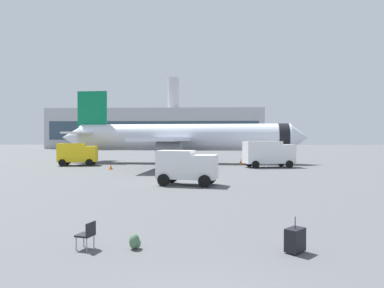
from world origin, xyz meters
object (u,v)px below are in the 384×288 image
airplane_at_gate (181,138)px  safety_cone_mid (111,167)px  service_truck (77,153)px  safety_cone_near (94,161)px  cargo_van (186,166)px  safety_cone_far (241,162)px  traveller_backpack (135,242)px  safety_cone_outer (195,171)px  rolling_suitcase (295,240)px  fuel_truck (268,153)px  gate_chair (87,233)px

airplane_at_gate → safety_cone_mid: 13.17m
service_truck → safety_cone_near: service_truck is taller
cargo_van → safety_cone_far: size_ratio=5.80×
traveller_backpack → safety_cone_outer: bearing=87.5°
traveller_backpack → rolling_suitcase: bearing=-1.2°
safety_cone_near → safety_cone_outer: bearing=-41.0°
safety_cone_mid → rolling_suitcase: (13.75, -28.04, 0.08)m
safety_cone_mid → service_truck: bearing=137.7°
safety_cone_near → traveller_backpack: safety_cone_near is taller
airplane_at_gate → service_truck: bearing=-159.1°
safety_cone_outer → service_truck: bearing=146.8°
cargo_van → traveller_backpack: bearing=-92.5°
cargo_van → service_truck: bearing=130.2°
airplane_at_gate → safety_cone_outer: airplane_at_gate is taller
fuel_truck → gate_chair: fuel_truck is taller
cargo_van → traveller_backpack: cargo_van is taller
service_truck → safety_cone_near: size_ratio=6.17×
gate_chair → fuel_truck: bearing=70.7°
service_truck → safety_cone_near: bearing=53.2°
airplane_at_gate → safety_cone_far: airplane_at_gate is taller
service_truck → safety_cone_near: (1.53, 2.05, -1.20)m
service_truck → safety_cone_outer: size_ratio=8.55×
service_truck → safety_cone_outer: (15.76, -10.33, -1.32)m
safety_cone_outer → rolling_suitcase: size_ratio=0.54×
safety_cone_mid → traveller_backpack: bearing=-72.6°
safety_cone_near → traveller_backpack: size_ratio=1.71×
safety_cone_near → safety_cone_far: safety_cone_near is taller
safety_cone_mid → safety_cone_outer: (9.77, -4.87, -0.02)m
fuel_truck → rolling_suitcase: 32.16m
service_truck → safety_cone_mid: (5.99, -5.46, -1.29)m
fuel_truck → traveller_backpack: fuel_truck is taller
airplane_at_gate → rolling_suitcase: bearing=-80.4°
service_truck → safety_cone_far: size_ratio=6.23×
safety_cone_near → traveller_backpack: bearing=-69.5°
safety_cone_near → safety_cone_outer: 18.87m
service_truck → airplane_at_gate: bearing=20.9°
fuel_truck → safety_cone_far: bearing=125.2°
fuel_truck → gate_chair: bearing=-109.3°
service_truck → safety_cone_mid: 8.21m
safety_cone_mid → gate_chair: 28.97m
safety_cone_near → gate_chair: (11.75, -35.55, 0.09)m
airplane_at_gate → gate_chair: airplane_at_gate is taller
fuel_truck → safety_cone_mid: size_ratio=9.91×
safety_cone_far → safety_cone_outer: safety_cone_far is taller
service_truck → rolling_suitcase: service_truck is taller
gate_chair → traveller_backpack: bearing=3.8°
safety_cone_outer → safety_cone_mid: bearing=153.5°
safety_cone_far → safety_cone_mid: bearing=-153.0°
service_truck → safety_cone_mid: size_ratio=7.89×
safety_cone_mid → gate_chair: (7.29, -28.03, 0.18)m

